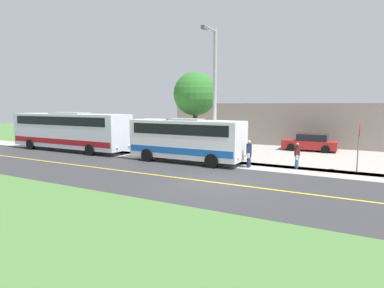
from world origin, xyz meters
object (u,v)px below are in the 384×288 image
(shuttle_bus_front, at_px, (187,138))
(pedestrian_waiting, at_px, (249,153))
(pedestrian_with_bags, at_px, (297,155))
(parked_car_near, at_px, (310,143))
(commercial_building, at_px, (293,122))
(tree_curbside, at_px, (195,94))
(transit_bus_rear, at_px, (70,130))
(street_light_pole, at_px, (214,91))
(stop_sign, at_px, (359,139))

(shuttle_bus_front, distance_m, pedestrian_waiting, 4.44)
(pedestrian_with_bags, relative_size, parked_car_near, 0.36)
(pedestrian_with_bags, relative_size, commercial_building, 0.07)
(tree_curbside, relative_size, commercial_building, 0.27)
(transit_bus_rear, xyz_separation_m, street_light_pole, (-0.33, 13.33, 3.00))
(shuttle_bus_front, relative_size, stop_sign, 2.79)
(pedestrian_waiting, relative_size, commercial_building, 0.07)
(pedestrian_waiting, bearing_deg, stop_sign, 103.22)
(pedestrian_waiting, xyz_separation_m, street_light_pole, (-0.20, -2.52, 3.87))
(transit_bus_rear, distance_m, pedestrian_waiting, 15.88)
(pedestrian_waiting, bearing_deg, parked_car_near, 166.86)
(parked_car_near, distance_m, commercial_building, 7.85)
(pedestrian_waiting, xyz_separation_m, stop_sign, (-1.42, 6.03, 1.05))
(transit_bus_rear, relative_size, commercial_building, 0.50)
(parked_car_near, distance_m, tree_curbside, 10.89)
(transit_bus_rear, height_order, pedestrian_waiting, transit_bus_rear)
(street_light_pole, bearing_deg, tree_curbside, -132.60)
(transit_bus_rear, bearing_deg, parked_car_near, 118.12)
(pedestrian_waiting, relative_size, stop_sign, 0.59)
(pedestrian_waiting, height_order, commercial_building, commercial_building)
(parked_car_near, bearing_deg, stop_sign, 25.13)
(shuttle_bus_front, distance_m, stop_sign, 10.54)
(transit_bus_rear, height_order, pedestrian_with_bags, transit_bus_rear)
(shuttle_bus_front, xyz_separation_m, street_light_pole, (-0.41, 1.85, 3.15))
(pedestrian_with_bags, xyz_separation_m, commercial_building, (-15.62, -3.36, 1.17))
(pedestrian_with_bags, height_order, street_light_pole, street_light_pole)
(pedestrian_with_bags, height_order, tree_curbside, tree_curbside)
(shuttle_bus_front, bearing_deg, transit_bus_rear, -90.42)
(pedestrian_with_bags, height_order, commercial_building, commercial_building)
(pedestrian_waiting, bearing_deg, shuttle_bus_front, -87.26)
(stop_sign, bearing_deg, tree_curbside, -96.57)
(shuttle_bus_front, distance_m, street_light_pole, 3.68)
(shuttle_bus_front, distance_m, transit_bus_rear, 11.48)
(shuttle_bus_front, distance_m, parked_car_near, 11.81)
(transit_bus_rear, height_order, parked_car_near, transit_bus_rear)
(parked_car_near, bearing_deg, tree_curbside, -47.66)
(pedestrian_with_bags, distance_m, pedestrian_waiting, 2.93)
(pedestrian_waiting, xyz_separation_m, tree_curbside, (-2.72, -5.26, 3.78))
(pedestrian_waiting, distance_m, commercial_building, 16.77)
(pedestrian_with_bags, height_order, stop_sign, stop_sign)
(transit_bus_rear, distance_m, commercial_building, 22.70)
(street_light_pole, bearing_deg, transit_bus_rear, -88.58)
(transit_bus_rear, relative_size, pedestrian_waiting, 6.85)
(pedestrian_with_bags, xyz_separation_m, street_light_pole, (0.89, -5.24, 3.94))
(pedestrian_waiting, height_order, parked_car_near, pedestrian_waiting)
(pedestrian_with_bags, bearing_deg, parked_car_near, -176.68)
(transit_bus_rear, height_order, street_light_pole, street_light_pole)
(stop_sign, bearing_deg, commercial_building, -156.43)
(stop_sign, relative_size, parked_car_near, 0.65)
(pedestrian_waiting, relative_size, tree_curbside, 0.27)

